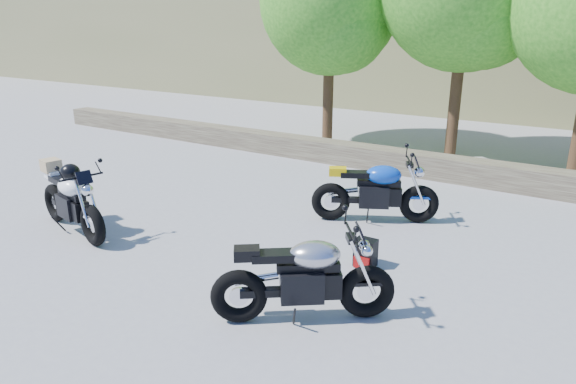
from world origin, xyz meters
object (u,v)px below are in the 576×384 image
at_px(silver_bike, 305,279).
at_px(white_bike, 71,198).
at_px(blue_bike, 376,192).
at_px(backpack, 365,253).

distance_m(silver_bike, white_bike, 4.41).
bearing_deg(silver_bike, white_bike, 140.40).
bearing_deg(blue_bike, backpack, -98.47).
bearing_deg(silver_bike, backpack, 52.82).
distance_m(white_bike, backpack, 4.65).
bearing_deg(white_bike, blue_bike, 51.22).
xyz_separation_m(silver_bike, white_bike, (-4.41, 0.20, 0.06)).
bearing_deg(silver_bike, blue_bike, 63.02).
distance_m(blue_bike, backpack, 1.78).
bearing_deg(white_bike, backpack, 30.36).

